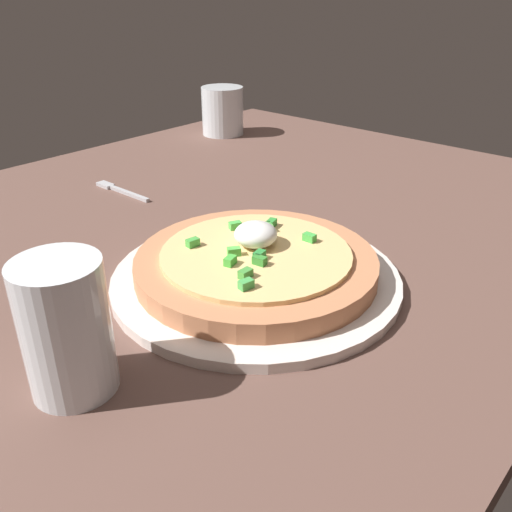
# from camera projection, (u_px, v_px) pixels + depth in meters

# --- Properties ---
(dining_table) EXTENTS (1.13, 0.82, 0.03)m
(dining_table) POSITION_uv_depth(u_px,v_px,m) (198.00, 241.00, 0.67)
(dining_table) COLOR brown
(dining_table) RESTS_ON ground
(plate) EXTENTS (0.29, 0.29, 0.01)m
(plate) POSITION_uv_depth(u_px,v_px,m) (256.00, 278.00, 0.55)
(plate) COLOR silver
(plate) RESTS_ON dining_table
(pizza) EXTENTS (0.24, 0.24, 0.05)m
(pizza) POSITION_uv_depth(u_px,v_px,m) (256.00, 262.00, 0.54)
(pizza) COLOR #C17A52
(pizza) RESTS_ON plate
(cup_near) EXTENTS (0.08, 0.08, 0.09)m
(cup_near) POSITION_uv_depth(u_px,v_px,m) (223.00, 112.00, 1.06)
(cup_near) COLOR silver
(cup_near) RESTS_ON dining_table
(cup_far) EXTENTS (0.06, 0.06, 0.11)m
(cup_far) POSITION_uv_depth(u_px,v_px,m) (67.00, 334.00, 0.39)
(cup_far) COLOR silver
(cup_far) RESTS_ON dining_table
(fork) EXTENTS (0.01, 0.11, 0.00)m
(fork) POSITION_uv_depth(u_px,v_px,m) (119.00, 190.00, 0.79)
(fork) COLOR #B7B7BC
(fork) RESTS_ON dining_table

